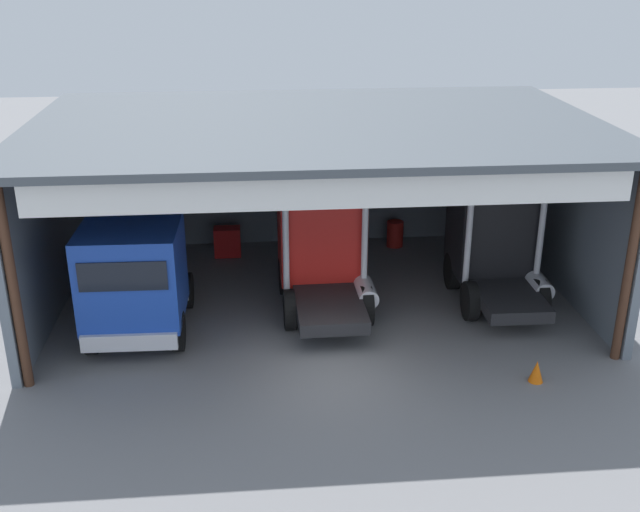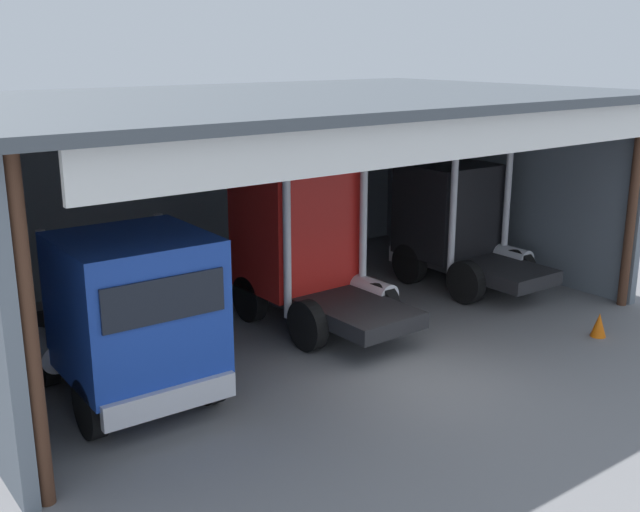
# 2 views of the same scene
# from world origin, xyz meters

# --- Properties ---
(ground_plane) EXTENTS (80.00, 80.00, 0.00)m
(ground_plane) POSITION_xyz_m (0.00, 0.00, 0.00)
(ground_plane) COLOR slate
(ground_plane) RESTS_ON ground
(workshop_shed) EXTENTS (15.86, 10.26, 5.42)m
(workshop_shed) POSITION_xyz_m (0.00, 5.68, 3.78)
(workshop_shed) COLOR slate
(workshop_shed) RESTS_ON ground
(truck_blue_yard_outside) EXTENTS (2.72, 5.39, 3.28)m
(truck_blue_yard_outside) POSITION_xyz_m (-5.01, 2.48, 1.74)
(truck_blue_yard_outside) COLOR #1E47B7
(truck_blue_yard_outside) RESTS_ON ground
(truck_red_center_right_bay) EXTENTS (2.66, 4.86, 3.75)m
(truck_red_center_right_bay) POSITION_xyz_m (0.16, 4.19, 1.91)
(truck_red_center_right_bay) COLOR red
(truck_red_center_right_bay) RESTS_ON ground
(truck_black_center_bay) EXTENTS (2.50, 4.53, 3.75)m
(truck_black_center_bay) POSITION_xyz_m (5.27, 4.09, 1.75)
(truck_black_center_bay) COLOR black
(truck_black_center_bay) RESTS_ON ground
(oil_drum) EXTENTS (0.58, 0.58, 0.91)m
(oil_drum) POSITION_xyz_m (3.14, 8.57, 0.46)
(oil_drum) COLOR #B21E19
(oil_drum) RESTS_ON ground
(tool_cart) EXTENTS (0.90, 0.60, 1.00)m
(tool_cart) POSITION_xyz_m (-2.76, 8.21, 0.50)
(tool_cart) COLOR red
(tool_cart) RESTS_ON ground
(traffic_cone) EXTENTS (0.36, 0.36, 0.56)m
(traffic_cone) POSITION_xyz_m (4.92, -0.79, 0.28)
(traffic_cone) COLOR orange
(traffic_cone) RESTS_ON ground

